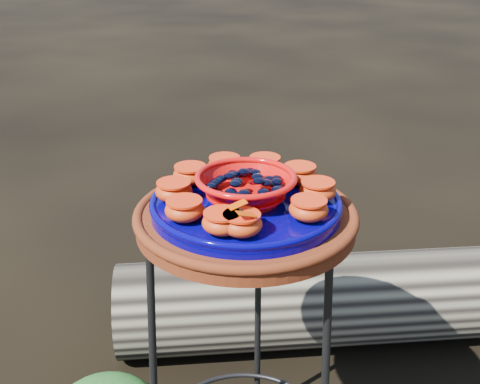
% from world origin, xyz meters
% --- Properties ---
extents(plant_stand, '(0.44, 0.44, 0.70)m').
position_xyz_m(plant_stand, '(0.00, 0.00, 0.35)').
color(plant_stand, black).
rests_on(plant_stand, ground).
extents(terracotta_saucer, '(0.43, 0.43, 0.04)m').
position_xyz_m(terracotta_saucer, '(0.00, 0.00, 0.72)').
color(terracotta_saucer, '#5C230C').
rests_on(terracotta_saucer, plant_stand).
extents(cobalt_plate, '(0.37, 0.37, 0.02)m').
position_xyz_m(cobalt_plate, '(0.00, 0.00, 0.75)').
color(cobalt_plate, '#04003D').
rests_on(cobalt_plate, terracotta_saucer).
extents(red_bowl, '(0.19, 0.19, 0.05)m').
position_xyz_m(red_bowl, '(0.00, 0.00, 0.79)').
color(red_bowl, red).
rests_on(red_bowl, cobalt_plate).
extents(glass_gems, '(0.14, 0.14, 0.02)m').
position_xyz_m(glass_gems, '(0.00, 0.00, 0.82)').
color(glass_gems, black).
rests_on(glass_gems, red_bowl).
extents(orange_half_0, '(0.07, 0.07, 0.04)m').
position_xyz_m(orange_half_0, '(0.01, -0.14, 0.78)').
color(orange_half_0, red).
rests_on(orange_half_0, cobalt_plate).
extents(orange_half_1, '(0.07, 0.07, 0.04)m').
position_xyz_m(orange_half_1, '(0.13, -0.06, 0.78)').
color(orange_half_1, red).
rests_on(orange_half_1, cobalt_plate).
extents(orange_half_2, '(0.07, 0.07, 0.04)m').
position_xyz_m(orange_half_2, '(0.14, 0.02, 0.78)').
color(orange_half_2, red).
rests_on(orange_half_2, cobalt_plate).
extents(orange_half_3, '(0.07, 0.07, 0.04)m').
position_xyz_m(orange_half_3, '(0.10, 0.10, 0.78)').
color(orange_half_3, red).
rests_on(orange_half_3, cobalt_plate).
extents(orange_half_4, '(0.07, 0.07, 0.04)m').
position_xyz_m(orange_half_4, '(0.02, 0.14, 0.78)').
color(orange_half_4, red).
rests_on(orange_half_4, cobalt_plate).
extents(orange_half_5, '(0.07, 0.07, 0.04)m').
position_xyz_m(orange_half_5, '(-0.07, 0.12, 0.78)').
color(orange_half_5, red).
rests_on(orange_half_5, cobalt_plate).
extents(orange_half_6, '(0.07, 0.07, 0.04)m').
position_xyz_m(orange_half_6, '(-0.13, 0.06, 0.78)').
color(orange_half_6, red).
rests_on(orange_half_6, cobalt_plate).
extents(orange_half_7, '(0.07, 0.07, 0.04)m').
position_xyz_m(orange_half_7, '(-0.14, -0.02, 0.78)').
color(orange_half_7, red).
rests_on(orange_half_7, cobalt_plate).
extents(orange_half_8, '(0.07, 0.07, 0.04)m').
position_xyz_m(orange_half_8, '(-0.10, -0.10, 0.78)').
color(orange_half_8, red).
rests_on(orange_half_8, cobalt_plate).
extents(orange_half_9, '(0.07, 0.07, 0.04)m').
position_xyz_m(orange_half_9, '(-0.02, -0.14, 0.78)').
color(orange_half_9, red).
rests_on(orange_half_9, cobalt_plate).
extents(butterfly, '(0.08, 0.07, 0.01)m').
position_xyz_m(butterfly, '(0.01, -0.14, 0.81)').
color(butterfly, '#DB3D00').
rests_on(butterfly, orange_half_0).
extents(driftwood_log, '(1.63, 0.81, 0.30)m').
position_xyz_m(driftwood_log, '(0.30, 0.62, 0.15)').
color(driftwood_log, black).
rests_on(driftwood_log, ground).
extents(foliage_back, '(0.32, 0.32, 0.16)m').
position_xyz_m(foliage_back, '(-0.17, 0.67, 0.08)').
color(foliage_back, '#1C4B1E').
rests_on(foliage_back, ground).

